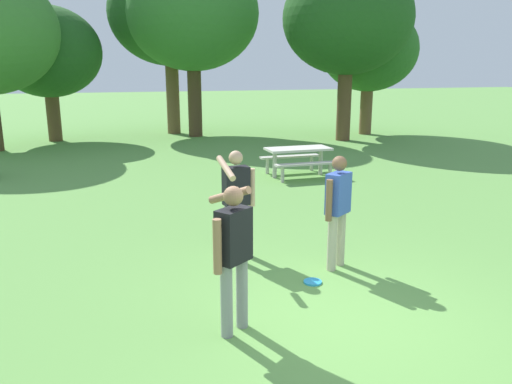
{
  "coord_description": "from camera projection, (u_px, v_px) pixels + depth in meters",
  "views": [
    {
      "loc": [
        -2.53,
        -4.6,
        2.81
      ],
      "look_at": [
        -0.28,
        2.36,
        1.0
      ],
      "focal_mm": 35.06,
      "sensor_mm": 36.0,
      "label": 1
    }
  ],
  "objects": [
    {
      "name": "ground_plane",
      "position": [
        343.0,
        323.0,
        5.68
      ],
      "size": [
        120.0,
        120.0,
        0.0
      ],
      "primitive_type": "plane",
      "color": "#609947"
    },
    {
      "name": "person_thrower",
      "position": [
        338.0,
        205.0,
        7.04
      ],
      "size": [
        0.52,
        0.4,
        1.64
      ],
      "color": "#B7AD93",
      "rests_on": "ground"
    },
    {
      "name": "person_catcher",
      "position": [
        233.0,
        248.0,
        5.28
      ],
      "size": [
        0.52,
        0.83,
        1.64
      ],
      "color": "gray",
      "rests_on": "ground"
    },
    {
      "name": "person_bystander",
      "position": [
        236.0,
        196.0,
        7.47
      ],
      "size": [
        0.61,
        0.72,
        1.64
      ],
      "color": "#B7AD93",
      "rests_on": "ground"
    },
    {
      "name": "frisbee",
      "position": [
        313.0,
        282.0,
        6.74
      ],
      "size": [
        0.25,
        0.25,
        0.03
      ],
      "primitive_type": "cylinder",
      "color": "#2D9EDB",
      "rests_on": "ground"
    },
    {
      "name": "picnic_table_near",
      "position": [
        298.0,
        156.0,
        13.28
      ],
      "size": [
        1.7,
        1.42,
        0.77
      ],
      "color": "beige",
      "rests_on": "ground"
    },
    {
      "name": "tree_broad_center",
      "position": [
        48.0,
        52.0,
        19.18
      ],
      "size": [
        4.07,
        4.07,
        5.17
      ],
      "color": "brown",
      "rests_on": "ground"
    },
    {
      "name": "tree_far_right",
      "position": [
        170.0,
        13.0,
        21.12
      ],
      "size": [
        5.16,
        5.16,
        7.3
      ],
      "color": "brown",
      "rests_on": "ground"
    },
    {
      "name": "tree_slender_mid",
      "position": [
        192.0,
        14.0,
        20.18
      ],
      "size": [
        5.4,
        5.4,
        7.29
      ],
      "color": "#4C3823",
      "rests_on": "ground"
    },
    {
      "name": "tree_back_left",
      "position": [
        348.0,
        19.0,
        19.08
      ],
      "size": [
        4.99,
        4.99,
        6.8
      ],
      "color": "brown",
      "rests_on": "ground"
    },
    {
      "name": "tree_back_right",
      "position": [
        369.0,
        50.0,
        21.24
      ],
      "size": [
        4.12,
        4.12,
        5.35
      ],
      "color": "brown",
      "rests_on": "ground"
    }
  ]
}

